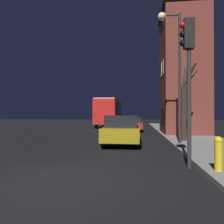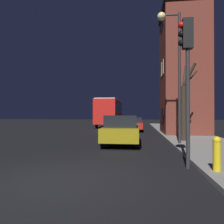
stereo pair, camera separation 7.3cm
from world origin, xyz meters
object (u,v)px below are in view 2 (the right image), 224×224
Objects in this scene: bus at (110,111)px; car_near_lane at (122,130)px; streetlamp at (173,53)px; traffic_light at (187,61)px; fire_hydrant at (217,153)px; car_mid_lane at (133,124)px; bare_tree at (184,104)px.

car_near_lane is at bearing -80.20° from bus.
streetlamp is 0.71× the size of bus.
traffic_light is 4.94× the size of fire_hydrant.
traffic_light reaches higher than car_mid_lane.
bus is (-5.50, 16.72, -2.70)m from streetlamp.
traffic_light reaches higher than fire_hydrant.
bare_tree is 1.08× the size of car_near_lane.
car_near_lane is at bearing 115.54° from traffic_light.
streetlamp is at bearing -76.77° from car_mid_lane.
bus is 23.00m from fire_hydrant.
streetlamp is 1.51× the size of traffic_light.
traffic_light is 2.77m from fire_hydrant.
traffic_light is at bearing 129.10° from fire_hydrant.
traffic_light is 0.47× the size of bus.
traffic_light reaches higher than bus.
bus is at bearing 112.32° from bare_tree.
streetlamp reaches higher than car_mid_lane.
streetlamp is 1.66× the size of car_near_lane.
bus is at bearing 114.46° from car_mid_lane.
streetlamp is at bearing -71.78° from bus.
bus is 2.16× the size of car_mid_lane.
bus is 16.91m from car_near_lane.
traffic_light reaches higher than car_near_lane.
streetlamp reaches higher than fire_hydrant.
bare_tree is at bearing 18.62° from car_near_lane.
car_near_lane reaches higher than fire_hydrant.
traffic_light is 6.23m from bare_tree.
streetlamp is 7.48× the size of fire_hydrant.
bus is 7.98m from car_mid_lane.
bare_tree is 0.46× the size of bus.
fire_hydrant is at bearing -86.98° from streetlamp.
car_mid_lane is at bearing 99.57° from fire_hydrant.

